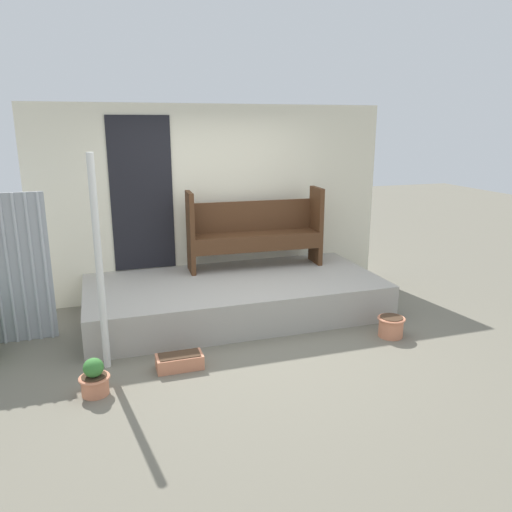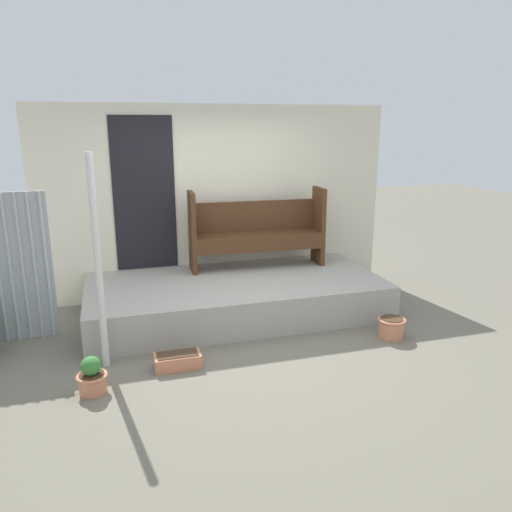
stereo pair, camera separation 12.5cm
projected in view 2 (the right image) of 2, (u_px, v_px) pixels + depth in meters
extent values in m
plane|color=#706B5B|center=(248.00, 341.00, 5.56)|extent=(24.00, 24.00, 0.00)
cube|color=#A8A399|center=(236.00, 297.00, 6.33)|extent=(3.64, 1.74, 0.44)
cube|color=beige|center=(219.00, 202.00, 6.88)|extent=(4.84, 0.06, 2.60)
cube|color=black|center=(144.00, 194.00, 6.53)|extent=(0.80, 0.02, 2.00)
cylinder|color=#AAB0B5|center=(10.00, 269.00, 5.39)|extent=(0.04, 0.04, 1.65)
cylinder|color=#AAB0B5|center=(23.00, 268.00, 5.43)|extent=(0.04, 0.04, 1.65)
cylinder|color=#AAB0B5|center=(35.00, 267.00, 5.46)|extent=(0.04, 0.04, 1.65)
cylinder|color=#AAB0B5|center=(47.00, 266.00, 5.49)|extent=(0.04, 0.04, 1.65)
cylinder|color=silver|center=(98.00, 264.00, 4.74)|extent=(0.07, 0.07, 2.10)
cube|color=#4C2D19|center=(192.00, 232.00, 6.51)|extent=(0.08, 0.40, 1.06)
cube|color=#4C2D19|center=(318.00, 226.00, 6.92)|extent=(0.08, 0.40, 1.06)
cube|color=#4C2D19|center=(257.00, 235.00, 6.74)|extent=(1.71, 0.47, 0.04)
cube|color=#4C2D19|center=(261.00, 246.00, 6.59)|extent=(1.70, 0.10, 0.17)
cube|color=#4C2D19|center=(254.00, 216.00, 6.85)|extent=(1.70, 0.11, 0.41)
cylinder|color=tan|center=(93.00, 383.00, 4.48)|extent=(0.24, 0.24, 0.17)
torus|color=tan|center=(92.00, 376.00, 4.46)|extent=(0.28, 0.28, 0.02)
cylinder|color=#422D1E|center=(92.00, 374.00, 4.46)|extent=(0.22, 0.22, 0.01)
ellipsoid|color=#387A33|center=(91.00, 366.00, 4.44)|extent=(0.18, 0.18, 0.17)
cylinder|color=tan|center=(391.00, 328.00, 5.62)|extent=(0.27, 0.27, 0.23)
torus|color=tan|center=(392.00, 320.00, 5.59)|extent=(0.31, 0.31, 0.02)
cylinder|color=#422D1E|center=(392.00, 318.00, 5.59)|extent=(0.25, 0.25, 0.01)
cube|color=tan|center=(178.00, 361.00, 4.94)|extent=(0.46, 0.22, 0.14)
cube|color=#422D1E|center=(177.00, 354.00, 4.92)|extent=(0.40, 0.19, 0.01)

